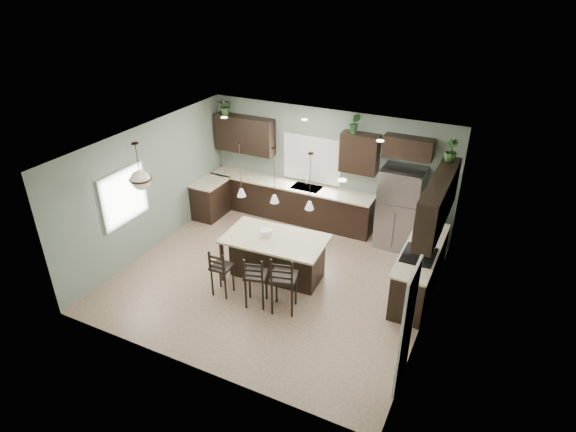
% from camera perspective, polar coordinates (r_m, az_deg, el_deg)
% --- Properties ---
extents(ground, '(6.00, 6.00, 0.00)m').
position_cam_1_polar(ground, '(9.91, -1.55, -7.26)').
color(ground, '#9E8466').
rests_on(ground, ground).
extents(pantry_door, '(0.04, 0.82, 2.04)m').
position_cam_1_polar(pantry_door, '(7.35, 13.91, -12.72)').
color(pantry_door, white).
rests_on(pantry_door, ground).
extents(window_back, '(1.35, 0.02, 1.00)m').
position_cam_1_polar(window_back, '(11.52, 2.90, 6.74)').
color(window_back, white).
rests_on(window_back, room_shell).
extents(window_left, '(0.02, 1.10, 1.00)m').
position_cam_1_polar(window_left, '(10.18, -18.92, 2.23)').
color(window_left, white).
rests_on(window_left, room_shell).
extents(left_return_cabs, '(0.60, 0.90, 0.90)m').
position_cam_1_polar(left_return_cabs, '(12.18, -9.19, 1.98)').
color(left_return_cabs, black).
rests_on(left_return_cabs, ground).
extents(left_return_countertop, '(0.66, 0.96, 0.04)m').
position_cam_1_polar(left_return_countertop, '(11.97, -9.28, 3.98)').
color(left_return_countertop, beige).
rests_on(left_return_countertop, left_return_cabs).
extents(back_lower_cabs, '(4.20, 0.60, 0.90)m').
position_cam_1_polar(back_lower_cabs, '(11.89, 0.23, 1.71)').
color(back_lower_cabs, black).
rests_on(back_lower_cabs, ground).
extents(back_countertop, '(4.20, 0.66, 0.04)m').
position_cam_1_polar(back_countertop, '(11.68, 0.20, 3.74)').
color(back_countertop, beige).
rests_on(back_countertop, back_lower_cabs).
extents(sink_inset, '(0.70, 0.45, 0.01)m').
position_cam_1_polar(sink_inset, '(11.50, 2.22, 3.40)').
color(sink_inset, gray).
rests_on(sink_inset, back_countertop).
extents(faucet, '(0.02, 0.02, 0.28)m').
position_cam_1_polar(faucet, '(11.41, 2.17, 4.00)').
color(faucet, silver).
rests_on(faucet, back_countertop).
extents(back_upper_left, '(1.55, 0.34, 0.90)m').
position_cam_1_polar(back_upper_left, '(12.01, -5.15, 9.60)').
color(back_upper_left, black).
rests_on(back_upper_left, room_shell).
extents(back_upper_right, '(0.85, 0.34, 0.90)m').
position_cam_1_polar(back_upper_right, '(10.85, 8.48, 7.37)').
color(back_upper_right, black).
rests_on(back_upper_right, room_shell).
extents(fridge_header, '(1.05, 0.34, 0.45)m').
position_cam_1_polar(fridge_header, '(10.51, 14.07, 7.88)').
color(fridge_header, black).
rests_on(fridge_header, room_shell).
extents(right_lower_cabs, '(0.60, 2.35, 0.90)m').
position_cam_1_polar(right_lower_cabs, '(9.66, 15.36, -6.20)').
color(right_lower_cabs, black).
rests_on(right_lower_cabs, ground).
extents(right_countertop, '(0.66, 2.35, 0.04)m').
position_cam_1_polar(right_countertop, '(9.41, 15.60, -3.80)').
color(right_countertop, beige).
rests_on(right_countertop, right_lower_cabs).
extents(cooktop, '(0.58, 0.75, 0.02)m').
position_cam_1_polar(cooktop, '(9.17, 15.26, -4.49)').
color(cooktop, black).
rests_on(cooktop, right_countertop).
extents(wall_oven_front, '(0.01, 0.72, 0.60)m').
position_cam_1_polar(wall_oven_front, '(9.47, 13.20, -6.64)').
color(wall_oven_front, gray).
rests_on(wall_oven_front, right_lower_cabs).
extents(right_upper_cabs, '(0.34, 2.35, 0.90)m').
position_cam_1_polar(right_upper_cabs, '(8.92, 17.37, 1.64)').
color(right_upper_cabs, black).
rests_on(right_upper_cabs, room_shell).
extents(microwave, '(0.40, 0.75, 0.40)m').
position_cam_1_polar(microwave, '(8.86, 16.37, -1.32)').
color(microwave, gray).
rests_on(microwave, right_upper_cabs).
extents(refrigerator, '(0.90, 0.74, 1.85)m').
position_cam_1_polar(refrigerator, '(10.82, 13.09, 0.91)').
color(refrigerator, gray).
rests_on(refrigerator, ground).
extents(kitchen_island, '(2.06, 1.25, 0.92)m').
position_cam_1_polar(kitchen_island, '(9.66, -1.50, -4.99)').
color(kitchen_island, black).
rests_on(kitchen_island, ground).
extents(serving_dish, '(0.24, 0.24, 0.14)m').
position_cam_1_polar(serving_dish, '(9.45, -2.65, -2.02)').
color(serving_dish, silver).
rests_on(serving_dish, kitchen_island).
extents(bar_stool_left, '(0.39, 0.39, 1.01)m').
position_cam_1_polar(bar_stool_left, '(9.27, -7.82, -6.53)').
color(bar_stool_left, black).
rests_on(bar_stool_left, ground).
extents(bar_stool_center, '(0.50, 0.50, 1.08)m').
position_cam_1_polar(bar_stool_center, '(8.92, -3.83, -7.57)').
color(bar_stool_center, black).
rests_on(bar_stool_center, ground).
extents(bar_stool_right, '(0.54, 0.54, 1.21)m').
position_cam_1_polar(bar_stool_right, '(8.73, -0.47, -7.89)').
color(bar_stool_right, black).
rests_on(bar_stool_right, ground).
extents(pendant_left, '(0.17, 0.17, 1.10)m').
position_cam_1_polar(pendant_left, '(9.10, -5.68, 5.46)').
color(pendant_left, silver).
rests_on(pendant_left, room_shell).
extents(pendant_center, '(0.17, 0.17, 1.10)m').
position_cam_1_polar(pendant_center, '(8.81, -1.65, 4.81)').
color(pendant_center, white).
rests_on(pendant_center, room_shell).
extents(pendant_right, '(0.17, 0.17, 1.10)m').
position_cam_1_polar(pendant_right, '(8.57, 2.63, 4.09)').
color(pendant_right, white).
rests_on(pendant_right, room_shell).
extents(chandelier, '(0.43, 0.43, 0.94)m').
position_cam_1_polar(chandelier, '(9.43, -17.30, 5.62)').
color(chandelier, beige).
rests_on(chandelier, room_shell).
extents(plant_back_left, '(0.43, 0.39, 0.41)m').
position_cam_1_polar(plant_back_left, '(12.05, -7.40, 12.80)').
color(plant_back_left, '#315826').
rests_on(plant_back_left, back_upper_left).
extents(plant_back_right, '(0.27, 0.22, 0.45)m').
position_cam_1_polar(plant_back_right, '(10.65, 7.95, 10.84)').
color(plant_back_right, '#234920').
rests_on(plant_back_right, back_upper_right).
extents(plant_right_wall, '(0.31, 0.31, 0.41)m').
position_cam_1_polar(plant_right_wall, '(9.50, 18.75, 7.37)').
color(plant_right_wall, '#2E5424').
rests_on(plant_right_wall, right_upper_cabs).
extents(room_shell, '(6.00, 6.00, 6.00)m').
position_cam_1_polar(room_shell, '(9.04, -1.69, 1.58)').
color(room_shell, slate).
rests_on(room_shell, ground).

